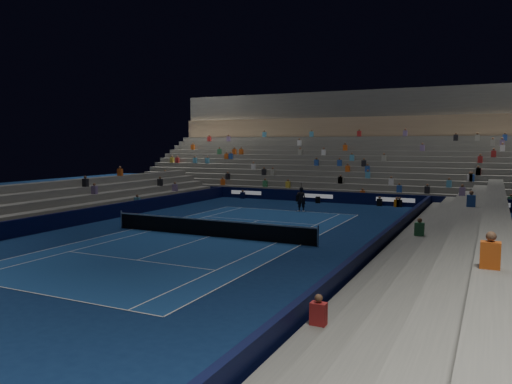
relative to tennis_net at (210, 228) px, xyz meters
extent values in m
plane|color=#0C214B|center=(0.00, 0.00, -0.50)|extent=(90.00, 90.00, 0.00)
cube|color=navy|center=(0.00, 0.00, -0.50)|extent=(10.97, 23.77, 0.01)
cube|color=black|center=(0.00, 18.50, 0.00)|extent=(44.00, 0.25, 1.00)
cube|color=black|center=(9.70, 0.00, 0.00)|extent=(0.25, 37.00, 1.00)
cube|color=black|center=(-9.70, 0.00, 0.00)|extent=(0.25, 37.00, 1.00)
cube|color=#61615C|center=(0.00, 19.50, -0.25)|extent=(44.00, 1.00, 0.50)
cube|color=#61615C|center=(0.00, 20.50, 0.00)|extent=(44.00, 1.00, 1.00)
cube|color=#61615C|center=(0.00, 21.50, 0.25)|extent=(44.00, 1.00, 1.50)
cube|color=#61615C|center=(0.00, 22.50, 0.50)|extent=(44.00, 1.00, 2.00)
cube|color=#61615C|center=(0.00, 23.50, 0.75)|extent=(44.00, 1.00, 2.50)
cube|color=#61615C|center=(0.00, 24.50, 1.00)|extent=(44.00, 1.00, 3.00)
cube|color=#61615C|center=(0.00, 25.50, 1.25)|extent=(44.00, 1.00, 3.50)
cube|color=#61615C|center=(0.00, 26.50, 1.50)|extent=(44.00, 1.00, 4.00)
cube|color=#61615C|center=(0.00, 27.50, 1.75)|extent=(44.00, 1.00, 4.50)
cube|color=#61615C|center=(0.00, 28.50, 2.00)|extent=(44.00, 1.00, 5.00)
cube|color=#61615C|center=(0.00, 29.50, 2.25)|extent=(44.00, 1.00, 5.50)
cube|color=#61615C|center=(0.00, 30.50, 2.50)|extent=(44.00, 1.00, 6.00)
cube|color=#957A5C|center=(0.00, 31.60, 6.60)|extent=(44.00, 0.60, 2.20)
cube|color=#474744|center=(0.00, 33.00, 9.20)|extent=(44.00, 2.40, 3.00)
cube|color=slate|center=(10.50, 0.00, -0.25)|extent=(1.00, 37.00, 0.50)
cube|color=slate|center=(11.50, 0.00, 0.00)|extent=(1.00, 37.00, 1.00)
cube|color=slate|center=(12.50, 0.00, 0.25)|extent=(1.00, 37.00, 1.50)
cube|color=slate|center=(13.50, 0.00, 0.50)|extent=(1.00, 37.00, 2.00)
cube|color=slate|center=(14.50, 0.00, 0.75)|extent=(1.00, 37.00, 2.50)
cube|color=slate|center=(-10.50, 0.00, -0.25)|extent=(1.00, 37.00, 0.50)
cube|color=slate|center=(-11.50, 0.00, 0.00)|extent=(1.00, 37.00, 1.00)
cube|color=slate|center=(-12.50, 0.00, 0.25)|extent=(1.00, 37.00, 1.50)
cube|color=slate|center=(-13.50, 0.00, 0.50)|extent=(1.00, 37.00, 2.00)
cube|color=slate|center=(-14.50, 0.00, 0.75)|extent=(1.00, 37.00, 2.50)
cylinder|color=#B2B2B7|center=(-6.40, 0.00, 0.05)|extent=(0.10, 0.10, 1.10)
cylinder|color=#B2B2B7|center=(6.40, 0.00, 0.05)|extent=(0.10, 0.10, 1.10)
cube|color=black|center=(0.00, 0.00, -0.05)|extent=(12.80, 0.03, 0.90)
cube|color=white|center=(0.00, 0.00, 0.44)|extent=(12.80, 0.04, 0.08)
imported|color=black|center=(1.05, 11.86, 0.45)|extent=(0.77, 0.58, 1.91)
cube|color=black|center=(0.41, 17.79, -0.23)|extent=(0.54, 0.60, 0.55)
cylinder|color=black|center=(0.41, 17.36, -0.06)|extent=(0.25, 0.38, 0.16)
camera|label=1|loc=(14.34, -23.79, 4.75)|focal=34.77mm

